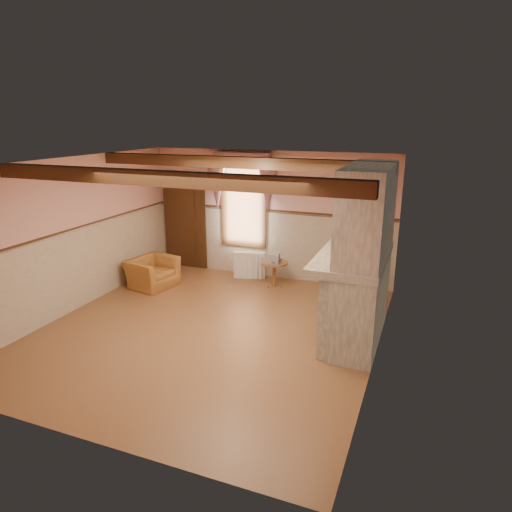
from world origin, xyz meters
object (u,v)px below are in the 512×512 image
at_px(bowl, 351,254).
at_px(oil_lamp, 360,236).
at_px(mantel_clock, 361,236).
at_px(armchair, 152,272).
at_px(radiator, 250,265).
at_px(side_table, 274,274).

bearing_deg(bowl, oil_lamp, 90.00).
bearing_deg(mantel_clock, armchair, 179.45).
height_order(radiator, bowl, bowl).
bearing_deg(side_table, oil_lamp, -31.63).
xyz_separation_m(mantel_clock, oil_lamp, (0.00, -0.21, 0.04)).
bearing_deg(mantel_clock, bowl, -90.00).
distance_m(mantel_clock, oil_lamp, 0.21).
xyz_separation_m(side_table, radiator, (-0.70, 0.34, 0.02)).
relative_size(mantel_clock, oil_lamp, 0.86).
bearing_deg(armchair, oil_lamp, -82.15).
bearing_deg(oil_lamp, radiator, 149.94).
distance_m(radiator, bowl, 3.64).
relative_size(bowl, mantel_clock, 1.48).
bearing_deg(bowl, mantel_clock, 90.00).
height_order(bowl, mantel_clock, mantel_clock).
distance_m(armchair, side_table, 2.60).
bearing_deg(armchair, side_table, -58.10).
relative_size(armchair, radiator, 1.35).
bearing_deg(side_table, mantel_clock, -26.90).
bearing_deg(bowl, armchair, 166.82).
bearing_deg(oil_lamp, mantel_clock, 90.00).
distance_m(armchair, bowl, 4.59).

